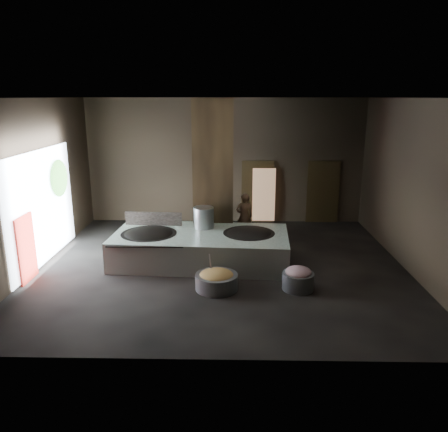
{
  "coord_description": "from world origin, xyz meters",
  "views": [
    {
      "loc": [
        0.31,
        -11.32,
        4.53
      ],
      "look_at": [
        0.05,
        0.64,
        1.25
      ],
      "focal_mm": 35.0,
      "sensor_mm": 36.0,
      "label": 1
    }
  ],
  "objects_px": {
    "hearth_platform": "(201,247)",
    "cook": "(244,217)",
    "stock_pot": "(204,218)",
    "veg_basin": "(217,282)",
    "meat_basin": "(298,281)",
    "wok_right": "(249,236)",
    "wok_left": "(149,237)"
  },
  "relations": [
    {
      "from": "hearth_platform",
      "to": "meat_basin",
      "type": "bearing_deg",
      "value": -32.19
    },
    {
      "from": "stock_pot",
      "to": "cook",
      "type": "relative_size",
      "value": 0.41
    },
    {
      "from": "hearth_platform",
      "to": "cook",
      "type": "height_order",
      "value": "cook"
    },
    {
      "from": "veg_basin",
      "to": "cook",
      "type": "bearing_deg",
      "value": 78.99
    },
    {
      "from": "hearth_platform",
      "to": "wok_left",
      "type": "height_order",
      "value": "wok_left"
    },
    {
      "from": "stock_pot",
      "to": "cook",
      "type": "xyz_separation_m",
      "value": [
        1.21,
        1.49,
        -0.36
      ]
    },
    {
      "from": "wok_left",
      "to": "meat_basin",
      "type": "height_order",
      "value": "wok_left"
    },
    {
      "from": "hearth_platform",
      "to": "stock_pot",
      "type": "xyz_separation_m",
      "value": [
        0.05,
        0.55,
        0.71
      ]
    },
    {
      "from": "wok_left",
      "to": "cook",
      "type": "bearing_deg",
      "value": 37.61
    },
    {
      "from": "wok_right",
      "to": "cook",
      "type": "distance_m",
      "value": 1.99
    },
    {
      "from": "hearth_platform",
      "to": "wok_right",
      "type": "height_order",
      "value": "wok_right"
    },
    {
      "from": "hearth_platform",
      "to": "veg_basin",
      "type": "xyz_separation_m",
      "value": [
        0.51,
        -1.83,
        -0.23
      ]
    },
    {
      "from": "stock_pot",
      "to": "veg_basin",
      "type": "height_order",
      "value": "stock_pot"
    },
    {
      "from": "wok_right",
      "to": "meat_basin",
      "type": "xyz_separation_m",
      "value": [
        1.14,
        -1.85,
        -0.54
      ]
    },
    {
      "from": "cook",
      "to": "veg_basin",
      "type": "height_order",
      "value": "cook"
    },
    {
      "from": "wok_right",
      "to": "stock_pot",
      "type": "relative_size",
      "value": 2.25
    },
    {
      "from": "hearth_platform",
      "to": "wok_left",
      "type": "xyz_separation_m",
      "value": [
        -1.45,
        -0.05,
        0.33
      ]
    },
    {
      "from": "wok_left",
      "to": "wok_right",
      "type": "bearing_deg",
      "value": 2.05
    },
    {
      "from": "wok_left",
      "to": "wok_right",
      "type": "xyz_separation_m",
      "value": [
        2.8,
        0.1,
        0.0
      ]
    },
    {
      "from": "hearth_platform",
      "to": "cook",
      "type": "relative_size",
      "value": 3.16
    },
    {
      "from": "wok_left",
      "to": "stock_pot",
      "type": "relative_size",
      "value": 2.42
    },
    {
      "from": "hearth_platform",
      "to": "meat_basin",
      "type": "distance_m",
      "value": 3.08
    },
    {
      "from": "wok_left",
      "to": "veg_basin",
      "type": "xyz_separation_m",
      "value": [
        1.96,
        -1.78,
        -0.56
      ]
    },
    {
      "from": "cook",
      "to": "meat_basin",
      "type": "distance_m",
      "value": 4.07
    },
    {
      "from": "hearth_platform",
      "to": "meat_basin",
      "type": "xyz_separation_m",
      "value": [
        2.49,
        -1.8,
        -0.21
      ]
    },
    {
      "from": "wok_right",
      "to": "meat_basin",
      "type": "relative_size",
      "value": 1.86
    },
    {
      "from": "cook",
      "to": "meat_basin",
      "type": "bearing_deg",
      "value": 97.98
    },
    {
      "from": "veg_basin",
      "to": "meat_basin",
      "type": "height_order",
      "value": "meat_basin"
    },
    {
      "from": "wok_right",
      "to": "cook",
      "type": "xyz_separation_m",
      "value": [
        -0.09,
        1.99,
        0.02
      ]
    },
    {
      "from": "hearth_platform",
      "to": "meat_basin",
      "type": "relative_size",
      "value": 6.34
    },
    {
      "from": "hearth_platform",
      "to": "wok_left",
      "type": "distance_m",
      "value": 1.49
    },
    {
      "from": "cook",
      "to": "veg_basin",
      "type": "relative_size",
      "value": 1.49
    }
  ]
}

